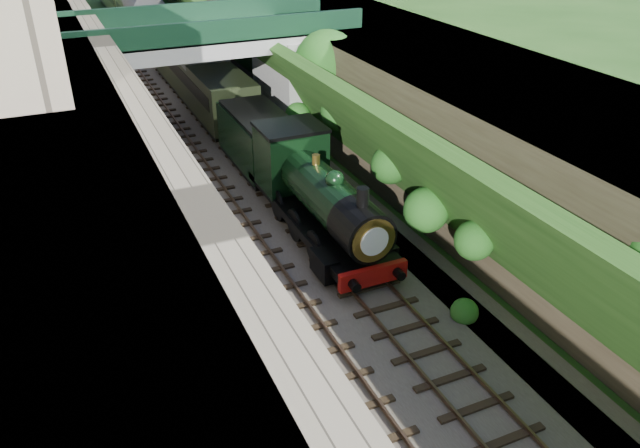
% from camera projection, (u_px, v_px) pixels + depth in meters
% --- Properties ---
extents(ground, '(160.00, 160.00, 0.00)m').
position_uv_depth(ground, '(428.00, 412.00, 17.89)').
color(ground, '#1E4714').
rests_on(ground, ground).
extents(trackbed, '(10.00, 90.00, 0.20)m').
position_uv_depth(trackbed, '(228.00, 160.00, 33.85)').
color(trackbed, '#473F38').
rests_on(trackbed, ground).
extents(retaining_wall, '(1.00, 90.00, 7.00)m').
position_uv_depth(retaining_wall, '(113.00, 113.00, 30.25)').
color(retaining_wall, '#756B56').
rests_on(retaining_wall, ground).
extents(street_plateau_left, '(6.00, 90.00, 7.00)m').
position_uv_depth(street_plateau_left, '(36.00, 123.00, 29.00)').
color(street_plateau_left, '#262628').
rests_on(street_plateau_left, ground).
extents(street_plateau_right, '(8.00, 90.00, 6.25)m').
position_uv_depth(street_plateau_right, '(383.00, 85.00, 35.78)').
color(street_plateau_right, '#262628').
rests_on(street_plateau_right, ground).
extents(embankment_slope, '(4.52, 90.00, 6.51)m').
position_uv_depth(embankment_slope, '(313.00, 101.00, 34.21)').
color(embankment_slope, '#1E4714').
rests_on(embankment_slope, ground).
extents(track_left, '(2.50, 90.00, 0.20)m').
position_uv_depth(track_left, '(191.00, 164.00, 33.07)').
color(track_left, black).
rests_on(track_left, trackbed).
extents(track_right, '(2.50, 90.00, 0.20)m').
position_uv_depth(track_right, '(249.00, 154.00, 34.21)').
color(track_right, black).
rests_on(track_right, trackbed).
extents(road_bridge, '(16.00, 6.40, 7.25)m').
position_uv_depth(road_bridge, '(218.00, 68.00, 35.48)').
color(road_bridge, gray).
rests_on(road_bridge, ground).
extents(tree, '(3.60, 3.80, 6.60)m').
position_uv_depth(tree, '(328.00, 66.00, 33.69)').
color(tree, black).
rests_on(tree, ground).
extents(locomotive, '(3.10, 10.22, 3.83)m').
position_uv_depth(locomotive, '(318.00, 197.00, 25.88)').
color(locomotive, black).
rests_on(locomotive, trackbed).
extents(tender, '(2.70, 6.00, 3.05)m').
position_uv_depth(tender, '(260.00, 143.00, 31.90)').
color(tender, black).
rests_on(tender, trackbed).
extents(coach_front, '(2.90, 18.00, 3.70)m').
position_uv_depth(coach_front, '(198.00, 74.00, 41.78)').
color(coach_front, black).
rests_on(coach_front, trackbed).
extents(coach_middle, '(2.90, 18.00, 3.70)m').
position_uv_depth(coach_middle, '(146.00, 23.00, 56.84)').
color(coach_middle, black).
rests_on(coach_middle, trackbed).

